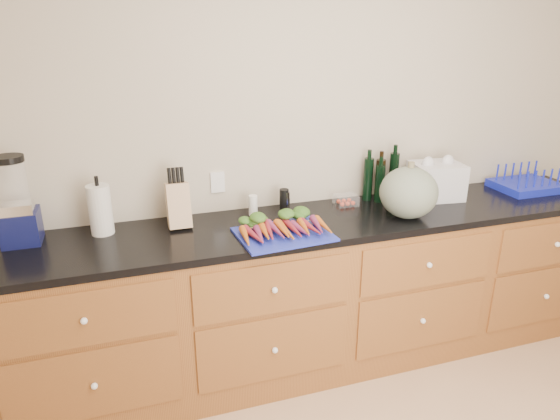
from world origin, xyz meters
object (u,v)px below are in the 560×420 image
object	(u,v)px
squash	(409,193)
tomato_box	(346,200)
cutting_board	(284,234)
dish_rack	(526,184)
blender_appliance	(17,206)
paper_towel	(100,210)
knife_block	(178,205)
carrots	(281,226)

from	to	relation	value
squash	tomato_box	bearing A→B (deg)	129.79
cutting_board	dish_rack	distance (m)	1.80
squash	blender_appliance	xyz separation A→B (m)	(-2.03, 0.28, 0.05)
squash	paper_towel	xyz separation A→B (m)	(-1.65, 0.28, -0.01)
squash	tomato_box	world-z (taller)	squash
cutting_board	dish_rack	size ratio (longest dim) A/B	1.19
blender_appliance	tomato_box	size ratio (longest dim) A/B	3.37
cutting_board	squash	bearing A→B (deg)	2.81
knife_block	paper_towel	bearing A→B (deg)	177.11
blender_appliance	knife_block	bearing A→B (deg)	-1.29
carrots	squash	bearing A→B (deg)	0.13
dish_rack	squash	bearing A→B (deg)	-168.83
squash	tomato_box	xyz separation A→B (m)	(-0.24, 0.29, -0.12)
cutting_board	paper_towel	size ratio (longest dim) A/B	1.79
tomato_box	dish_rack	distance (m)	1.28
paper_towel	tomato_box	size ratio (longest dim) A/B	1.99
tomato_box	carrots	bearing A→B (deg)	-149.93
squash	cutting_board	bearing A→B (deg)	-177.19
cutting_board	knife_block	world-z (taller)	knife_block
cutting_board	squash	world-z (taller)	squash
knife_block	cutting_board	bearing A→B (deg)	-31.08
cutting_board	knife_block	distance (m)	0.59
blender_appliance	tomato_box	xyz separation A→B (m)	(1.78, 0.01, -0.16)
paper_towel	dish_rack	bearing A→B (deg)	-1.71
blender_appliance	paper_towel	xyz separation A→B (m)	(0.38, 0.00, -0.06)
cutting_board	dish_rack	bearing A→B (deg)	7.68
blender_appliance	dish_rack	distance (m)	3.06
tomato_box	blender_appliance	bearing A→B (deg)	-179.60
knife_block	dish_rack	bearing A→B (deg)	-1.51
cutting_board	paper_towel	distance (m)	0.96
cutting_board	squash	xyz separation A→B (m)	(0.75, 0.04, 0.14)
squash	knife_block	xyz separation A→B (m)	(-1.25, 0.26, -0.03)
carrots	blender_appliance	size ratio (longest dim) A/B	1.02
cutting_board	carrots	size ratio (longest dim) A/B	1.04
squash	blender_appliance	size ratio (longest dim) A/B	0.73
carrots	paper_towel	bearing A→B (deg)	162.35
carrots	tomato_box	bearing A→B (deg)	30.07
paper_towel	knife_block	world-z (taller)	paper_towel
carrots	knife_block	xyz separation A→B (m)	(-0.50, 0.26, 0.08)
dish_rack	carrots	bearing A→B (deg)	-173.44
squash	dish_rack	bearing A→B (deg)	11.17
blender_appliance	paper_towel	size ratio (longest dim) A/B	1.70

